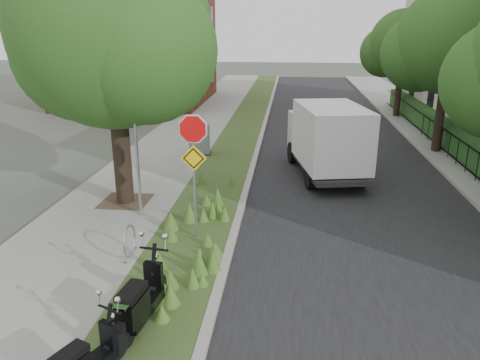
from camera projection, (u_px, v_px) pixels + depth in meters
The scene contains 19 objects.
ground at pixel (250, 255), 11.06m from camera, with size 120.00×120.00×0.00m, color #4C5147.
sidewalk_near at pixel (175, 145), 20.90m from camera, with size 3.50×60.00×0.12m, color gray.
verge at pixel (236, 147), 20.63m from camera, with size 2.00×60.00×0.12m, color #344C20.
kerb_near at pixel (258, 147), 20.52m from camera, with size 0.20×60.00×0.13m, color #9E9991.
road at pixel (339, 151), 20.19m from camera, with size 7.00×60.00×0.01m, color black.
kerb_far at pixel (423, 151), 19.82m from camera, with size 0.20×60.00×0.13m, color #9E9991.
footpath_far at pixel (465, 153), 19.65m from camera, with size 3.20×60.00×0.12m, color gray.
street_tree_main at pixel (110, 39), 12.66m from camera, with size 6.21×5.54×7.66m.
bare_post at pixel (136, 146), 12.41m from camera, with size 0.08×0.08×4.00m.
bike_hoop at pixel (129, 241), 10.61m from camera, with size 0.06×0.78×0.77m.
sign_assembly at pixel (194, 152), 11.02m from camera, with size 0.94×0.08×3.22m.
fence_far at pixel (442, 138), 19.56m from camera, with size 0.04×24.00×1.00m.
hedge_far at pixel (459, 138), 19.48m from camera, with size 1.00×24.00×1.10m, color #19471B.
brick_building at pixel (138, 40), 31.45m from camera, with size 9.40×10.40×8.30m.
far_tree_b at pixel (447, 46), 18.46m from camera, with size 4.83×4.31×6.56m.
far_tree_c at pixel (402, 48), 26.13m from camera, with size 4.37×3.89×5.93m.
scooter_near at pixel (137, 307), 8.03m from camera, with size 0.54×1.88×0.90m.
box_truck at pixel (327, 137), 16.39m from camera, with size 2.79×5.14×2.21m.
utility_cabinet at pixel (200, 140), 19.06m from camera, with size 1.01×0.74×1.24m.
Camera 1 is at (0.83, -9.90, 5.17)m, focal length 35.00 mm.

